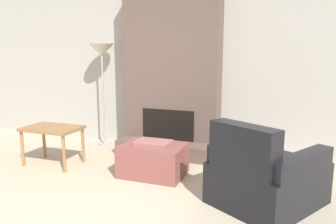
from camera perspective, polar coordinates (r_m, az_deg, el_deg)
wall_back at (r=5.33m, az=1.55°, el=7.59°), size 7.77×0.06×2.60m
fireplace at (r=5.10m, az=0.65°, el=6.48°), size 1.49×0.73×2.60m
ottoman at (r=4.24m, az=-2.60°, el=-8.23°), size 0.80×0.58×0.45m
armchair at (r=3.56m, az=16.30°, el=-11.07°), size 1.27×1.34×0.90m
side_table at (r=4.83m, az=-19.50°, el=-3.32°), size 0.77×0.51×0.54m
floor_lamp_left at (r=5.52m, az=-11.48°, el=9.81°), size 0.41×0.41×1.69m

